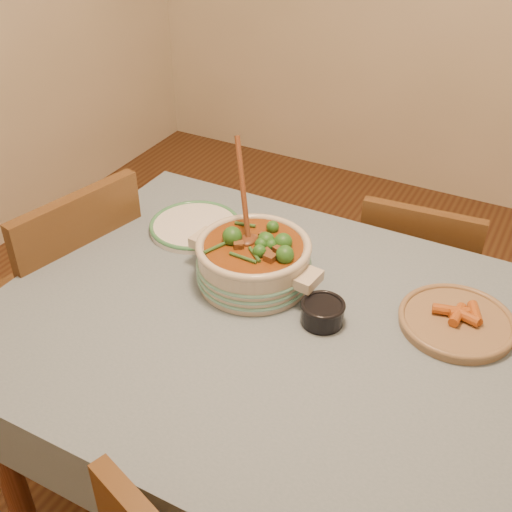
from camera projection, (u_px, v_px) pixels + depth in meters
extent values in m
cube|color=brown|center=(325.00, 349.00, 1.55)|extent=(1.60, 1.00, 0.05)
cube|color=gray|center=(326.00, 341.00, 1.53)|extent=(1.68, 1.08, 0.01)
cylinder|color=brown|center=(5.00, 460.00, 1.73)|extent=(0.07, 0.07, 0.70)
cylinder|color=brown|center=(181.00, 288.00, 2.36)|extent=(0.07, 0.07, 0.70)
cylinder|color=beige|center=(254.00, 264.00, 1.69)|extent=(0.32, 0.32, 0.12)
torus|color=beige|center=(254.00, 246.00, 1.66)|extent=(0.30, 0.30, 0.02)
cube|color=beige|center=(308.00, 280.00, 1.60)|extent=(0.06, 0.08, 0.03)
cube|color=beige|center=(204.00, 239.00, 1.75)|extent=(0.06, 0.08, 0.03)
cylinder|color=brown|center=(254.00, 248.00, 1.66)|extent=(0.26, 0.26, 0.02)
cylinder|color=white|center=(195.00, 227.00, 1.93)|extent=(0.34, 0.34, 0.02)
torus|color=#3D8856|center=(195.00, 224.00, 1.92)|extent=(0.27, 0.27, 0.01)
cylinder|color=black|center=(322.00, 313.00, 1.57)|extent=(0.11, 0.11, 0.05)
torus|color=black|center=(323.00, 305.00, 1.56)|extent=(0.11, 0.11, 0.01)
cylinder|color=black|center=(323.00, 308.00, 1.56)|extent=(0.09, 0.09, 0.01)
cylinder|color=#856849|center=(456.00, 323.00, 1.57)|extent=(0.33, 0.33, 0.02)
torus|color=#856849|center=(457.00, 320.00, 1.56)|extent=(0.28, 0.28, 0.02)
cube|color=brown|center=(417.00, 285.00, 2.29)|extent=(0.41, 0.41, 0.04)
cube|color=brown|center=(415.00, 264.00, 2.05)|extent=(0.38, 0.07, 0.40)
cylinder|color=brown|center=(460.00, 313.00, 2.47)|extent=(0.04, 0.04, 0.40)
cylinder|color=brown|center=(378.00, 292.00, 2.58)|extent=(0.04, 0.04, 0.40)
cylinder|color=brown|center=(446.00, 367.00, 2.23)|extent=(0.04, 0.04, 0.40)
cylinder|color=brown|center=(356.00, 342.00, 2.34)|extent=(0.04, 0.04, 0.40)
cube|color=brown|center=(60.00, 296.00, 2.15)|extent=(0.51, 0.51, 0.04)
cube|color=brown|center=(85.00, 263.00, 1.92)|extent=(0.13, 0.42, 0.46)
cylinder|color=brown|center=(82.00, 301.00, 2.49)|extent=(0.04, 0.04, 0.46)
cylinder|color=brown|center=(144.00, 343.00, 2.30)|extent=(0.04, 0.04, 0.46)
cylinder|color=brown|center=(58.00, 401.00, 2.07)|extent=(0.04, 0.04, 0.46)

